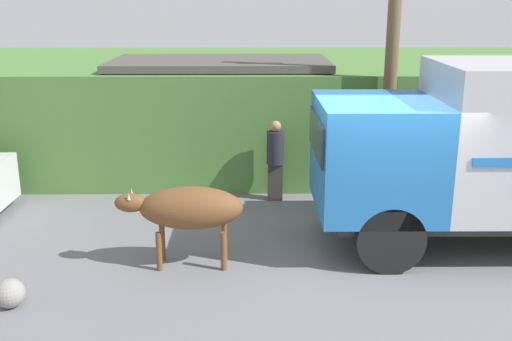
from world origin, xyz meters
TOP-DOWN VIEW (x-y plane):
  - ground_plane at (0.00, 0.00)m, footprint 60.00×60.00m
  - hillside_embankment at (0.00, 6.94)m, footprint 32.00×6.96m
  - building_backdrop at (-2.81, 5.05)m, footprint 4.90×2.70m
  - brown_cow at (-3.08, -0.04)m, footprint 1.97×0.66m
  - pedestrian_on_hill at (-1.61, 3.10)m, footprint 0.37×0.37m
  - utility_pole at (0.68, 3.24)m, footprint 0.90×0.26m
  - roadside_rock at (-5.39, -1.34)m, footprint 0.41×0.41m

SIDE VIEW (x-z plane):
  - ground_plane at x=0.00m, z-range 0.00..0.00m
  - roadside_rock at x=-5.39m, z-range 0.00..0.41m
  - pedestrian_on_hill at x=-1.61m, z-range 0.08..1.74m
  - brown_cow at x=-3.08m, z-range 0.30..1.59m
  - hillside_embankment at x=0.00m, z-range 0.00..2.50m
  - building_backdrop at x=-2.81m, z-range 0.01..2.70m
  - utility_pole at x=0.68m, z-range 0.10..6.08m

